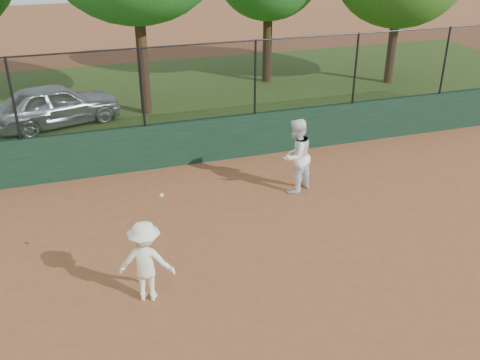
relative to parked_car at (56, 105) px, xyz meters
name	(u,v)px	position (x,y,z in m)	size (l,w,h in m)	color
ground	(237,301)	(2.66, -10.31, -0.68)	(80.00, 80.00, 0.00)	brown
back_wall	(166,145)	(2.66, -4.31, -0.08)	(26.00, 0.20, 1.20)	#173321
grass_strip	(134,102)	(2.66, 1.69, -0.67)	(36.00, 12.00, 0.01)	#304F18
parked_car	(56,105)	(0.00, 0.00, 0.00)	(1.60, 3.97, 1.35)	silver
player_second	(296,156)	(5.32, -6.73, 0.23)	(0.88, 0.69, 1.82)	white
player_main	(146,261)	(1.24, -9.72, 0.07)	(1.10, 0.86, 2.12)	white
fence_assembly	(161,85)	(2.63, -4.31, 1.56)	(26.00, 0.06, 2.00)	black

